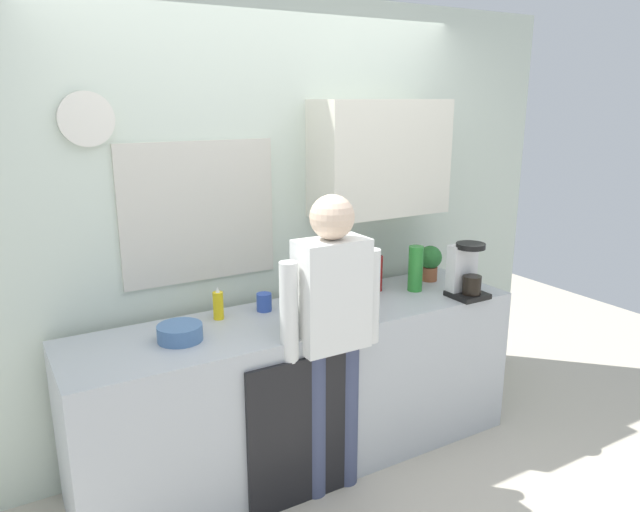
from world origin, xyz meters
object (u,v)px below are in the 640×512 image
at_px(bottle_amber_beer, 338,295).
at_px(cup_blue_mug, 264,302).
at_px(coffee_maker, 466,272).
at_px(dish_soap, 218,305).
at_px(bottle_red_vinegar, 377,273).
at_px(person_at_sink, 332,323).
at_px(bottle_clear_soda, 415,269).
at_px(potted_plant, 430,261).
at_px(mixing_bowl, 180,333).
at_px(bottle_green_wine, 312,296).

bearing_deg(bottle_amber_beer, cup_blue_mug, 140.39).
height_order(coffee_maker, dish_soap, coffee_maker).
bearing_deg(coffee_maker, bottle_red_vinegar, 137.80).
height_order(dish_soap, person_at_sink, person_at_sink).
xyz_separation_m(bottle_red_vinegar, cup_blue_mug, (-0.75, 0.03, -0.06)).
distance_m(bottle_red_vinegar, bottle_clear_soda, 0.23).
height_order(bottle_red_vinegar, person_at_sink, person_at_sink).
height_order(bottle_amber_beer, potted_plant, same).
distance_m(coffee_maker, bottle_clear_soda, 0.30).
distance_m(mixing_bowl, potted_plant, 1.71).
xyz_separation_m(coffee_maker, cup_blue_mug, (-1.14, 0.38, -0.10)).
relative_size(bottle_green_wine, mixing_bowl, 1.36).
distance_m(bottle_green_wine, bottle_clear_soda, 0.83).
distance_m(bottle_clear_soda, potted_plant, 0.25).
bearing_deg(bottle_clear_soda, mixing_bowl, -178.88).
bearing_deg(potted_plant, bottle_amber_beer, -164.55).
bearing_deg(mixing_bowl, bottle_clear_soda, 1.12).
xyz_separation_m(bottle_green_wine, cup_blue_mug, (-0.14, 0.30, -0.10)).
xyz_separation_m(potted_plant, person_at_sink, (-1.02, -0.44, -0.08)).
bearing_deg(cup_blue_mug, person_at_sink, -71.71).
xyz_separation_m(coffee_maker, mixing_bowl, (-1.67, 0.20, -0.11)).
bearing_deg(dish_soap, person_at_sink, -48.55).
bearing_deg(cup_blue_mug, coffee_maker, -18.31).
xyz_separation_m(bottle_amber_beer, bottle_clear_soda, (0.64, 0.12, 0.02)).
relative_size(bottle_green_wine, bottle_red_vinegar, 1.36).
height_order(bottle_amber_beer, cup_blue_mug, bottle_amber_beer).
bearing_deg(bottle_green_wine, potted_plant, 14.66).
relative_size(cup_blue_mug, potted_plant, 0.43).
bearing_deg(bottle_amber_beer, bottle_red_vinegar, 28.45).
xyz_separation_m(potted_plant, dish_soap, (-1.43, 0.04, -0.05)).
bearing_deg(bottle_red_vinegar, person_at_sink, -143.75).
bearing_deg(coffee_maker, bottle_clear_soda, 128.54).
height_order(bottle_clear_soda, potted_plant, bottle_clear_soda).
height_order(cup_blue_mug, dish_soap, dish_soap).
xyz_separation_m(coffee_maker, bottle_clear_soda, (-0.19, 0.23, -0.01)).
distance_m(cup_blue_mug, mixing_bowl, 0.56).
xyz_separation_m(coffee_maker, potted_plant, (0.03, 0.35, -0.01)).
height_order(bottle_green_wine, mixing_bowl, bottle_green_wine).
bearing_deg(mixing_bowl, bottle_green_wine, -10.58).
bearing_deg(coffee_maker, person_at_sink, -174.91).
distance_m(coffee_maker, person_at_sink, 0.99).
relative_size(coffee_maker, mixing_bowl, 1.50).
height_order(bottle_red_vinegar, mixing_bowl, bottle_red_vinegar).
distance_m(bottle_amber_beer, mixing_bowl, 0.86).
height_order(cup_blue_mug, potted_plant, potted_plant).
distance_m(bottle_red_vinegar, person_at_sink, 0.74).
xyz_separation_m(coffee_maker, bottle_amber_beer, (-0.82, 0.12, -0.03)).
height_order(coffee_maker, person_at_sink, person_at_sink).
relative_size(bottle_red_vinegar, bottle_amber_beer, 0.96).
bearing_deg(cup_blue_mug, mixing_bowl, -162.13).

